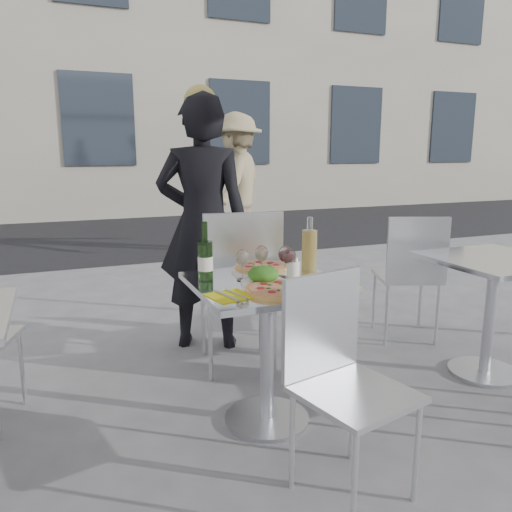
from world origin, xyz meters
name	(u,v)px	position (x,y,z in m)	size (l,w,h in m)	color
ground	(267,420)	(0.00, 0.00, 0.00)	(80.00, 80.00, 0.00)	slate
street_asphalt	(116,234)	(0.00, 6.50, 0.00)	(24.00, 5.00, 0.00)	black
main_table	(267,322)	(0.00, 0.00, 0.54)	(0.72, 0.72, 0.75)	#B7BABF
side_table_right	(492,291)	(1.50, 0.00, 0.54)	(0.72, 0.72, 0.75)	#B7BABF
chair_far	(240,278)	(0.08, 0.61, 0.61)	(0.55, 0.56, 1.03)	silver
chair_near	(339,366)	(0.07, -0.56, 0.53)	(0.49, 0.50, 0.89)	silver
side_chair_rfar	(411,268)	(1.41, 0.64, 0.56)	(0.56, 0.56, 0.94)	silver
woman_diner	(203,225)	(0.00, 1.15, 0.88)	(0.64, 0.42, 1.76)	black
pedestrian_b	(237,183)	(1.41, 4.32, 0.95)	(1.22, 0.70, 1.90)	tan
pizza_near	(280,289)	(-0.02, -0.18, 0.76)	(0.32, 0.32, 0.02)	#DAA355
pizza_far	(262,268)	(0.06, 0.21, 0.77)	(0.32, 0.32, 0.03)	white
salad_plate	(263,276)	(-0.03, -0.02, 0.79)	(0.22, 0.22, 0.09)	white
wine_bottle	(205,259)	(-0.28, 0.12, 0.86)	(0.07, 0.08, 0.29)	#25471A
carafe	(309,249)	(0.30, 0.12, 0.87)	(0.08, 0.08, 0.29)	#D3B85A
sugar_shaker	(293,268)	(0.14, 0.01, 0.80)	(0.06, 0.06, 0.11)	white
wineglass_white_a	(243,259)	(-0.10, 0.07, 0.86)	(0.07, 0.07, 0.16)	white
wineglass_white_b	(262,254)	(0.03, 0.14, 0.86)	(0.07, 0.07, 0.16)	white
wineglass_red_a	(285,255)	(0.13, 0.08, 0.86)	(0.07, 0.07, 0.16)	white
wineglass_red_b	(289,257)	(0.12, 0.01, 0.86)	(0.07, 0.07, 0.16)	white
napkin_left	(230,296)	(-0.25, -0.17, 0.75)	(0.22, 0.22, 0.01)	yellow
napkin_right	(334,285)	(0.27, -0.18, 0.75)	(0.19, 0.20, 0.01)	yellow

